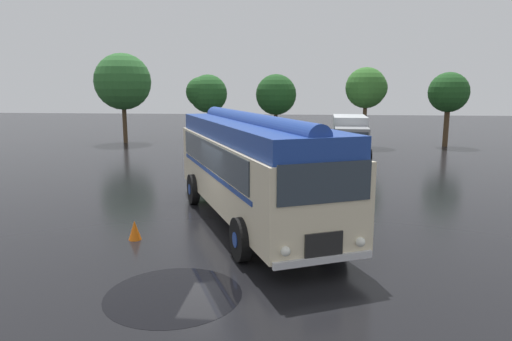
{
  "coord_description": "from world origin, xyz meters",
  "views": [
    {
      "loc": [
        2.45,
        -13.46,
        4.25
      ],
      "look_at": [
        0.82,
        2.09,
        1.4
      ],
      "focal_mm": 32.0,
      "sensor_mm": 36.0,
      "label": 1
    }
  ],
  "objects": [
    {
      "name": "puddle_patch",
      "position": [
        -0.18,
        -4.82,
        0.0
      ],
      "size": [
        2.86,
        2.86,
        0.01
      ],
      "primitive_type": "cylinder",
      "color": "black",
      "rests_on": "ground"
    },
    {
      "name": "vintage_bus",
      "position": [
        0.82,
        0.58,
        1.89
      ],
      "size": [
        6.47,
        10.18,
        3.49
      ],
      "color": "beige",
      "rests_on": "ground"
    },
    {
      "name": "car_near_left",
      "position": [
        -0.48,
        14.24,
        0.85
      ],
      "size": [
        2.21,
        4.32,
        1.66
      ],
      "color": "navy",
      "rests_on": "ground"
    },
    {
      "name": "tree_far_left",
      "position": [
        -11.46,
        20.72,
        4.66
      ],
      "size": [
        4.29,
        4.29,
        6.85
      ],
      "color": "#4C3823",
      "rests_on": "ground"
    },
    {
      "name": "tree_right_of_centre",
      "position": [
        6.98,
        20.47,
        4.21
      ],
      "size": [
        2.98,
        2.93,
        5.7
      ],
      "color": "#4C3823",
      "rests_on": "ground"
    },
    {
      "name": "car_mid_left",
      "position": [
        2.39,
        15.23,
        0.85
      ],
      "size": [
        2.4,
        4.4,
        1.66
      ],
      "color": "#144C28",
      "rests_on": "ground"
    },
    {
      "name": "tree_centre",
      "position": [
        0.3,
        21.03,
        3.7
      ],
      "size": [
        3.02,
        3.02,
        5.24
      ],
      "color": "#4C3823",
      "rests_on": "ground"
    },
    {
      "name": "tree_far_right",
      "position": [
        12.74,
        21.06,
        3.83
      ],
      "size": [
        2.87,
        2.87,
        5.35
      ],
      "color": "#4C3823",
      "rests_on": "ground"
    },
    {
      "name": "ground_plane",
      "position": [
        0.0,
        0.0,
        0.0
      ],
      "size": [
        120.0,
        120.0,
        0.0
      ],
      "primitive_type": "plane",
      "color": "black"
    },
    {
      "name": "traffic_cone",
      "position": [
        -2.26,
        -1.51,
        0.28
      ],
      "size": [
        0.36,
        0.36,
        0.55
      ],
      "primitive_type": "cone",
      "color": "orange",
      "rests_on": "ground"
    },
    {
      "name": "box_van",
      "position": [
        5.29,
        15.05,
        1.36
      ],
      "size": [
        2.51,
        5.84,
        2.5
      ],
      "color": "#B2B7BC",
      "rests_on": "ground"
    },
    {
      "name": "tree_left_of_centre",
      "position": [
        -5.09,
        21.51,
        3.82
      ],
      "size": [
        3.12,
        2.93,
        5.25
      ],
      "color": "#4C3823",
      "rests_on": "ground"
    }
  ]
}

